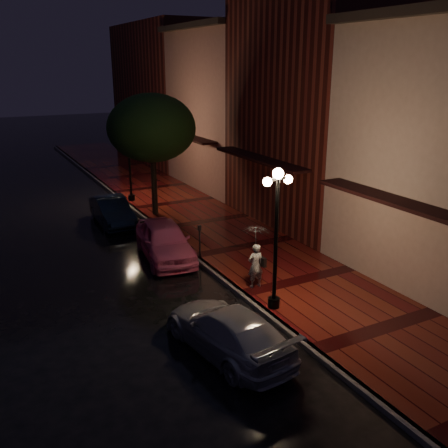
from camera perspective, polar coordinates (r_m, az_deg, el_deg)
ground at (r=19.41m, az=-3.32°, el=-4.02°), size 120.00×120.00×0.00m
sidewalk at (r=20.34m, az=2.45°, el=-2.72°), size 4.50×60.00×0.15m
curb at (r=19.38m, az=-3.33°, el=-3.82°), size 0.25×60.00×0.15m
storefront_mid at (r=23.43m, az=10.46°, el=13.38°), size 5.00×8.00×11.00m
storefront_far at (r=30.20m, az=0.80°, el=12.74°), size 5.00×8.00×9.00m
storefront_extra at (r=39.22m, az=-6.43°, el=14.57°), size 5.00×12.00×10.00m
streetlamp_near at (r=14.55m, az=5.98°, el=-0.80°), size 0.96×0.36×4.31m
streetlamp_far at (r=26.97m, az=-10.80°, el=7.72°), size 0.96×0.36×4.31m
street_tree at (r=23.98m, az=-8.23°, el=10.58°), size 4.16×4.16×5.80m
pink_car at (r=19.34m, az=-6.79°, el=-1.90°), size 2.28×4.48×1.46m
navy_car at (r=23.90m, az=-12.68°, el=1.45°), size 1.44×3.92×1.28m
silver_car at (r=13.25m, az=0.44°, el=-12.09°), size 2.30×4.48×1.24m
woman_with_umbrella at (r=16.23m, az=3.67°, el=-2.66°), size 0.88×0.90×2.12m
parking_meter at (r=19.03m, az=-2.79°, el=-1.55°), size 0.12×0.09×1.25m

